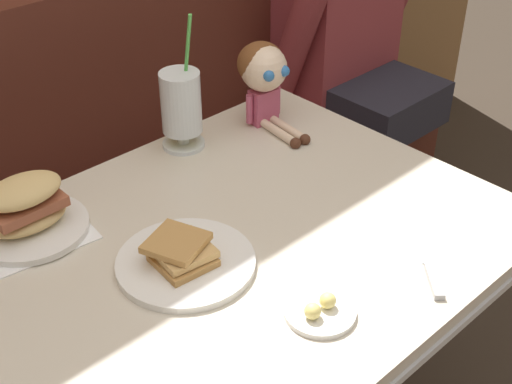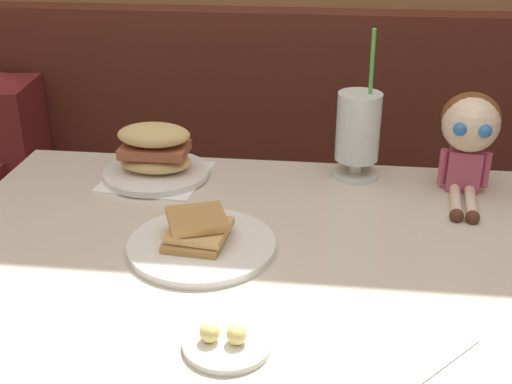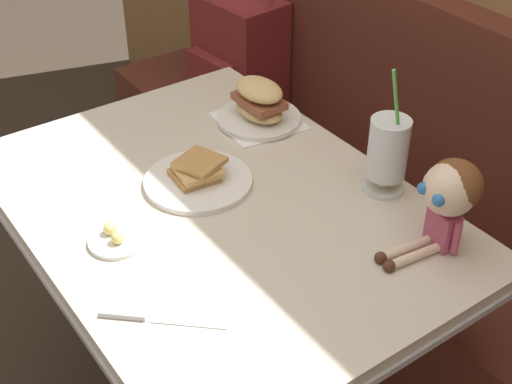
% 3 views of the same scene
% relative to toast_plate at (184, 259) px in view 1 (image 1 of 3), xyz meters
% --- Properties ---
extents(booth_bench, '(2.60, 0.48, 1.00)m').
position_rel_toast_plate_xyz_m(booth_bench, '(0.08, 0.63, -0.43)').
color(booth_bench, '#512319').
rests_on(booth_bench, ground).
extents(diner_table, '(1.11, 0.81, 0.74)m').
position_rel_toast_plate_xyz_m(diner_table, '(0.08, -0.00, -0.21)').
color(diner_table, beige).
rests_on(diner_table, ground).
extents(toast_plate, '(0.25, 0.25, 0.06)m').
position_rel_toast_plate_xyz_m(toast_plate, '(0.00, 0.00, 0.00)').
color(toast_plate, white).
rests_on(toast_plate, diner_table).
extents(milkshake_glass, '(0.10, 0.10, 0.31)m').
position_rel_toast_plate_xyz_m(milkshake_glass, '(0.26, 0.33, 0.09)').
color(milkshake_glass, silver).
rests_on(milkshake_glass, diner_table).
extents(sandwich_plate, '(0.22, 0.22, 0.12)m').
position_rel_toast_plate_xyz_m(sandwich_plate, '(-0.15, 0.28, 0.03)').
color(sandwich_plate, white).
rests_on(sandwich_plate, diner_table).
extents(butter_saucer, '(0.12, 0.12, 0.04)m').
position_rel_toast_plate_xyz_m(butter_saucer, '(0.08, -0.25, -0.01)').
color(butter_saucer, white).
rests_on(butter_saucer, diner_table).
extents(butter_knife, '(0.17, 0.19, 0.01)m').
position_rel_toast_plate_xyz_m(butter_knife, '(0.31, -0.31, -0.01)').
color(butter_knife, silver).
rests_on(butter_knife, diner_table).
extents(seated_doll, '(0.12, 0.22, 0.20)m').
position_rel_toast_plate_xyz_m(seated_doll, '(0.47, 0.29, 0.11)').
color(seated_doll, '#B74C6B').
rests_on(seated_doll, diner_table).
extents(diner_patron, '(0.55, 0.48, 0.81)m').
position_rel_toast_plate_xyz_m(diner_patron, '(1.12, 0.58, -0.01)').
color(diner_patron, maroon).
rests_on(diner_patron, booth_bench).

